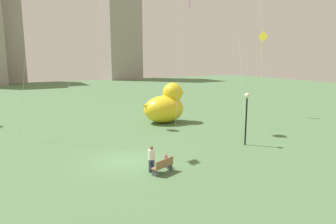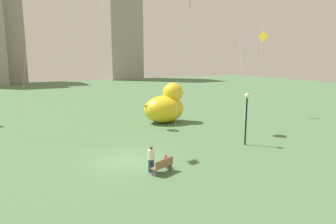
# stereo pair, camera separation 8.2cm
# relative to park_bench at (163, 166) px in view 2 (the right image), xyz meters

# --- Properties ---
(ground_plane) EXTENTS (140.00, 140.00, 0.00)m
(ground_plane) POSITION_rel_park_bench_xyz_m (-1.15, 3.10, -0.47)
(ground_plane) COLOR #4E7449
(park_bench) EXTENTS (1.57, 0.94, 0.90)m
(park_bench) POSITION_rel_park_bench_xyz_m (0.00, 0.00, 0.00)
(park_bench) COLOR olive
(park_bench) RESTS_ON ground
(person_adult) EXTENTS (0.40, 0.40, 1.63)m
(person_adult) POSITION_rel_park_bench_xyz_m (-0.53, 0.50, 0.43)
(person_adult) COLOR #38476B
(person_adult) RESTS_ON ground
(person_child) EXTENTS (0.21, 0.21, 0.87)m
(person_child) POSITION_rel_park_bench_xyz_m (0.61, 0.78, 0.01)
(person_child) COLOR silver
(person_child) RESTS_ON ground
(giant_inflatable_duck) EXTENTS (5.03, 3.23, 4.17)m
(giant_inflatable_duck) POSITION_rel_park_bench_xyz_m (6.86, 12.43, 1.31)
(giant_inflatable_duck) COLOR yellow
(giant_inflatable_duck) RESTS_ON ground
(lamppost) EXTENTS (0.40, 0.40, 4.11)m
(lamppost) POSITION_rel_park_bench_xyz_m (8.43, 2.11, 2.52)
(lamppost) COLOR black
(lamppost) RESTS_ON ground
(city_skyline) EXTENTS (58.45, 15.30, 37.49)m
(city_skyline) POSITION_rel_park_bench_xyz_m (2.34, 74.09, 14.23)
(city_skyline) COLOR gray
(city_skyline) RESTS_ON ground
(kite_yellow) EXTENTS (3.21, 3.89, 9.69)m
(kite_yellow) POSITION_rel_park_bench_xyz_m (18.19, 10.56, 8.21)
(kite_yellow) COLOR silver
(kite_yellow) RESTS_ON ground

